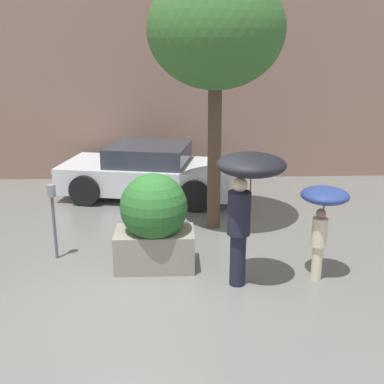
{
  "coord_description": "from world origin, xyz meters",
  "views": [
    {
      "loc": [
        0.33,
        -6.24,
        3.47
      ],
      "look_at": [
        0.64,
        1.6,
        1.05
      ],
      "focal_mm": 45.0,
      "sensor_mm": 36.0,
      "label": 1
    }
  ],
  "objects": [
    {
      "name": "ground_plane",
      "position": [
        0.0,
        0.0,
        0.0
      ],
      "size": [
        40.0,
        40.0,
        0.0
      ],
      "primitive_type": "plane",
      "color": "slate"
    },
    {
      "name": "building_facade",
      "position": [
        0.0,
        6.5,
        3.0
      ],
      "size": [
        18.0,
        0.3,
        6.0
      ],
      "color": "#8C6B5B",
      "rests_on": "ground"
    },
    {
      "name": "planter_box",
      "position": [
        0.01,
        0.91,
        0.8
      ],
      "size": [
        1.26,
        1.07,
        1.56
      ],
      "color": "gray",
      "rests_on": "ground"
    },
    {
      "name": "person_adult",
      "position": [
        1.37,
        0.26,
        1.57
      ],
      "size": [
        0.99,
        0.99,
        2.01
      ],
      "rotation": [
        0.0,
        0.0,
        0.03
      ],
      "color": "#1E1E2D",
      "rests_on": "ground"
    },
    {
      "name": "person_child",
      "position": [
        2.55,
        0.44,
        1.14
      ],
      "size": [
        0.72,
        0.72,
        1.44
      ],
      "rotation": [
        0.0,
        0.0,
        0.92
      ],
      "color": "beige",
      "rests_on": "ground"
    },
    {
      "name": "parked_car_near",
      "position": [
        -0.26,
        4.74,
        0.59
      ],
      "size": [
        4.29,
        2.63,
        1.24
      ],
      "rotation": [
        0.0,
        0.0,
        1.37
      ],
      "color": "silver",
      "rests_on": "ground"
    },
    {
      "name": "street_tree",
      "position": [
        1.1,
        2.68,
        3.68
      ],
      "size": [
        2.46,
        2.46,
        4.76
      ],
      "color": "brown",
      "rests_on": "ground"
    },
    {
      "name": "parking_meter",
      "position": [
        -1.66,
        1.3,
        0.93
      ],
      "size": [
        0.14,
        0.14,
        1.29
      ],
      "color": "#595B60",
      "rests_on": "ground"
    }
  ]
}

